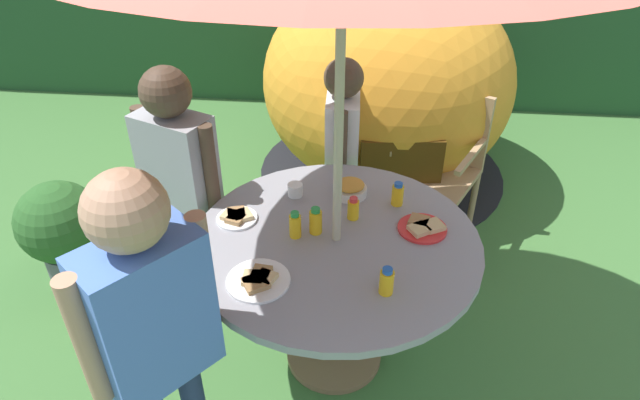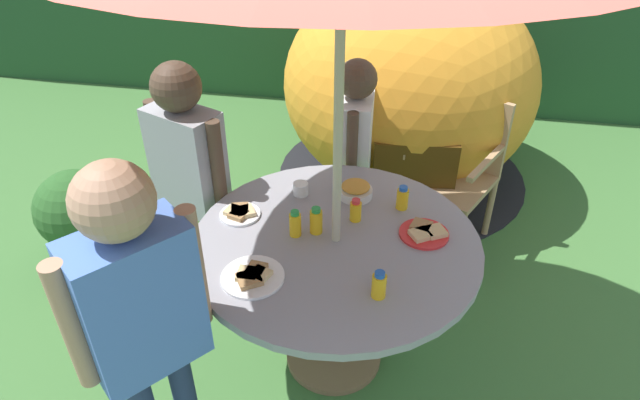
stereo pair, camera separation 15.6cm
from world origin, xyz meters
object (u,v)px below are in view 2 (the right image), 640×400
at_px(plate_mid_left, 425,232).
at_px(plate_center_front, 240,213).
at_px(juice_bottle_far_right, 295,224).
at_px(cup_near, 301,189).
at_px(child_in_blue_shirt, 139,302).
at_px(juice_bottle_near_right, 356,210).
at_px(potted_plant, 78,215).
at_px(child_in_white_shirt, 355,138).
at_px(juice_bottle_center_back, 379,285).
at_px(snack_bowl, 356,190).
at_px(garden_table, 335,262).
at_px(dome_tent, 408,85).
at_px(wooden_chair, 457,165).
at_px(juice_bottle_near_left, 316,221).
at_px(child_in_grey_shirt, 187,160).
at_px(juice_bottle_mid_right, 402,198).
at_px(plate_far_left, 253,276).

distance_m(plate_mid_left, plate_center_front, 0.82).
height_order(juice_bottle_far_right, cup_near, juice_bottle_far_right).
height_order(child_in_blue_shirt, juice_bottle_near_right, child_in_blue_shirt).
relative_size(potted_plant, plate_mid_left, 2.94).
bearing_deg(child_in_blue_shirt, child_in_white_shirt, 20.90).
height_order(plate_mid_left, juice_bottle_center_back, juice_bottle_center_back).
bearing_deg(snack_bowl, potted_plant, 176.49).
bearing_deg(plate_center_front, garden_table, -11.44).
xyz_separation_m(dome_tent, juice_bottle_center_back, (-0.01, -2.11, 0.08)).
bearing_deg(dome_tent, snack_bowl, -103.15).
distance_m(wooden_chair, dome_tent, 0.79).
distance_m(child_in_blue_shirt, plate_mid_left, 1.19).
distance_m(juice_bottle_near_left, juice_bottle_far_right, 0.09).
bearing_deg(dome_tent, child_in_white_shirt, -110.69).
xyz_separation_m(wooden_chair, juice_bottle_far_right, (-0.73, -1.12, 0.29)).
bearing_deg(juice_bottle_center_back, dome_tent, 89.82).
xyz_separation_m(child_in_grey_shirt, child_in_blue_shirt, (0.23, -0.98, 0.06)).
xyz_separation_m(child_in_blue_shirt, juice_bottle_far_right, (0.37, 0.65, -0.12)).
xyz_separation_m(dome_tent, juice_bottle_mid_right, (0.04, -1.52, 0.08)).
relative_size(wooden_chair, plate_far_left, 3.68).
distance_m(dome_tent, juice_bottle_far_right, 1.85).
xyz_separation_m(dome_tent, plate_far_left, (-0.49, -2.10, 0.04)).
bearing_deg(juice_bottle_far_right, child_in_blue_shirt, -119.51).
bearing_deg(child_in_grey_shirt, wooden_chair, 53.57).
bearing_deg(plate_center_front, cup_near, 43.05).
bearing_deg(plate_far_left, plate_center_front, 113.93).
xyz_separation_m(snack_bowl, plate_center_front, (-0.49, -0.25, -0.02)).
bearing_deg(plate_center_front, potted_plant, 162.63).
distance_m(child_in_white_shirt, juice_bottle_far_right, 0.86).
bearing_deg(juice_bottle_mid_right, plate_mid_left, -59.32).
xyz_separation_m(plate_far_left, juice_bottle_near_left, (0.19, 0.33, 0.05)).
bearing_deg(garden_table, juice_bottle_mid_right, 47.55).
bearing_deg(child_in_white_shirt, cup_near, -21.27).
xyz_separation_m(plate_mid_left, juice_bottle_center_back, (-0.16, -0.40, 0.04)).
height_order(child_in_blue_shirt, juice_bottle_mid_right, child_in_blue_shirt).
distance_m(wooden_chair, child_in_grey_shirt, 1.59).
xyz_separation_m(wooden_chair, child_in_white_shirt, (-0.59, -0.28, 0.27)).
height_order(plate_mid_left, juice_bottle_near_left, juice_bottle_near_left).
relative_size(potted_plant, snack_bowl, 3.97).
relative_size(wooden_chair, potted_plant, 1.46).
bearing_deg(plate_center_front, child_in_white_shirt, 60.95).
bearing_deg(juice_bottle_mid_right, dome_tent, 91.64).
height_order(child_in_grey_shirt, child_in_blue_shirt, child_in_blue_shirt).
distance_m(child_in_blue_shirt, juice_bottle_mid_right, 1.24).
height_order(dome_tent, child_in_grey_shirt, dome_tent).
bearing_deg(potted_plant, wooden_chair, 18.06).
bearing_deg(child_in_grey_shirt, garden_table, 0.00).
relative_size(plate_center_front, cup_near, 2.55).
bearing_deg(dome_tent, garden_table, -103.09).
relative_size(dome_tent, plate_far_left, 8.12).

